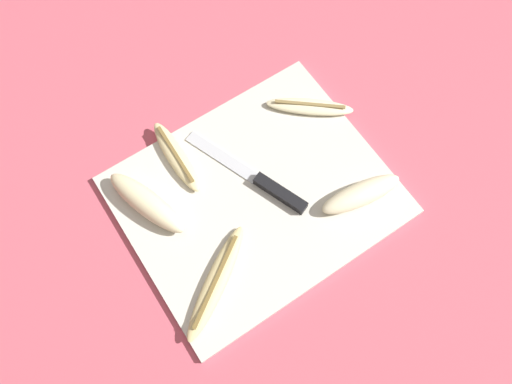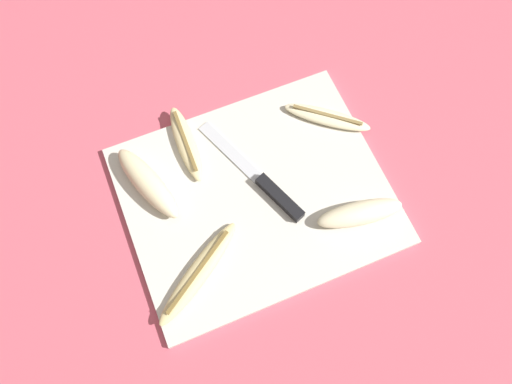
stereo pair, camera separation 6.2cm
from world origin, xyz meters
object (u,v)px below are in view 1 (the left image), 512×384
object	(u,v)px
banana_spotted_left	(216,282)
banana_pale_long	(310,107)
knife	(268,185)
banana_bright_far	(361,194)
banana_ripe_center	(176,156)
banana_cream_curved	(147,203)

from	to	relation	value
banana_spotted_left	banana_pale_long	size ratio (longest dim) A/B	1.28
knife	banana_spotted_left	xyz separation A→B (m)	(-0.17, -0.10, 0.00)
banana_bright_far	banana_pale_long	bearing A→B (deg)	80.58
knife	banana_spotted_left	bearing A→B (deg)	-171.41
banana_ripe_center	banana_pale_long	size ratio (longest dim) A/B	1.08
knife	banana_bright_far	size ratio (longest dim) A/B	1.58
knife	banana_ripe_center	xyz separation A→B (m)	(-0.11, 0.14, 0.00)
banana_spotted_left	banana_bright_far	bearing A→B (deg)	-2.20
knife	banana_cream_curved	xyz separation A→B (m)	(-0.19, 0.08, 0.01)
banana_bright_far	banana_cream_curved	distance (m)	0.37
banana_ripe_center	banana_bright_far	bearing A→B (deg)	-46.82
banana_pale_long	knife	bearing A→B (deg)	-150.39
banana_ripe_center	banana_cream_curved	world-z (taller)	banana_cream_curved
banana_ripe_center	banana_cream_curved	size ratio (longest dim) A/B	0.94
knife	banana_pale_long	size ratio (longest dim) A/B	1.65
knife	banana_cream_curved	distance (m)	0.21
banana_bright_far	banana_pale_long	xyz separation A→B (m)	(0.03, 0.19, -0.01)
knife	banana_pale_long	xyz separation A→B (m)	(0.16, 0.09, 0.00)
banana_spotted_left	banana_cream_curved	xyz separation A→B (m)	(-0.03, 0.18, 0.01)
banana_bright_far	knife	bearing A→B (deg)	139.08
banana_pale_long	banana_bright_far	bearing A→B (deg)	-99.42
knife	banana_pale_long	distance (m)	0.18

